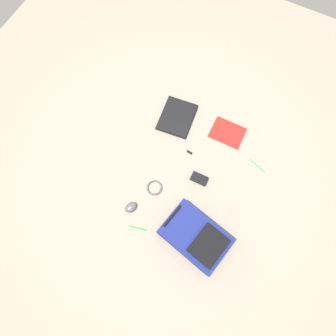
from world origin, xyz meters
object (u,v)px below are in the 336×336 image
Objects in this scene: backpack at (196,237)px; book_comic at (227,133)px; pen_black at (138,228)px; usb_stick at (190,152)px; laptop at (177,117)px; power_brick at (199,179)px; pen_blue at (258,166)px; computer_mouse at (131,207)px; cable_coil at (155,188)px.

backpack reaches higher than book_comic.
pen_black is 2.85× the size of usb_stick.
laptop is 0.42m from book_comic.
power_brick reaches higher than pen_blue.
backpack reaches higher than computer_mouse.
backpack reaches higher than power_brick.
backpack is 1.46× the size of laptop.
power_brick is at bearing -4.71° from book_comic.
book_comic is 1.01m from pen_black.
book_comic is 0.73m from cable_coil.
laptop is 0.61m from cable_coil.
cable_coil is 0.32m from pen_black.
pen_black is 0.90× the size of pen_blue.
power_brick is (0.39, 0.38, -0.00)m from laptop.
backpack is 3.71× the size of pen_black.
laptop is 0.31m from usb_stick.
pen_black is at bearing -15.56° from book_comic.
cable_coil is 0.39m from usb_stick.
power_brick reaches higher than pen_black.
usb_stick is (-0.58, 0.19, -0.01)m from computer_mouse.
computer_mouse is 0.55m from power_brick.
cable_coil is (-0.21, 0.08, -0.01)m from computer_mouse.
backpack reaches higher than cable_coil.
laptop is 2.73× the size of power_brick.
cable_coil is at bearing -174.07° from pen_black.
laptop is 0.54m from power_brick.
power_brick is 0.84× the size of pen_blue.
book_comic reaches higher than usb_stick.
cable_coil is at bearing -51.51° from power_brick.
pen_black is at bearing 9.00° from laptop.
pen_black is 1.02m from pen_blue.
usb_stick is at bearing -86.09° from computer_mouse.
pen_black is (0.97, -0.27, -0.00)m from book_comic.
book_comic is (-0.06, 0.42, -0.01)m from laptop.
pen_black and pen_blue have the same top height.
power_brick reaches higher than usb_stick.
usb_stick is (-0.16, -0.16, -0.01)m from power_brick.
pen_blue is at bearing 65.41° from book_comic.
cable_coil is at bearing -114.02° from backpack.
power_brick is at bearing 128.49° from cable_coil.
pen_black is 0.70m from usb_stick.
cable_coil reaches higher than usb_stick.
computer_mouse is 0.22m from cable_coil.
pen_blue is 0.53m from usb_stick.
computer_mouse is at bearing -18.14° from usb_stick.
laptop reaches higher than book_comic.
backpack is 0.65m from usb_stick.
laptop is 0.93m from pen_black.
book_comic is 0.34m from usb_stick.
computer_mouse is at bearing -24.01° from book_comic.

